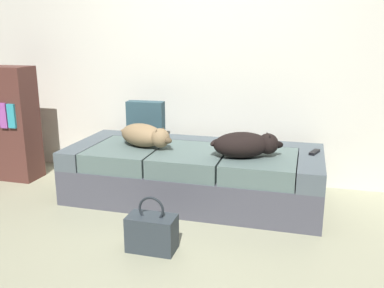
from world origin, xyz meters
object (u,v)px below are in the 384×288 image
at_px(couch, 194,174).
at_px(tv_remote, 314,152).
at_px(dog_tan, 145,136).
at_px(dog_dark, 246,145).
at_px(throw_pillow, 146,120).
at_px(bookshelf, 7,123).
at_px(handbag, 152,232).

xyz_separation_m(couch, tv_remote, (0.99, 0.10, 0.24)).
bearing_deg(dog_tan, couch, 8.78).
height_order(dog_tan, dog_dark, dog_dark).
xyz_separation_m(dog_dark, throw_pillow, (-0.99, 0.39, 0.07)).
relative_size(couch, dog_tan, 3.83).
bearing_deg(dog_dark, bookshelf, 174.85).
distance_m(couch, dog_tan, 0.53).
relative_size(dog_dark, bookshelf, 0.52).
relative_size(dog_dark, tv_remote, 3.81).
relative_size(couch, dog_dark, 3.72).
bearing_deg(couch, tv_remote, 6.04).
bearing_deg(throw_pillow, dog_tan, -69.64).
distance_m(dog_tan, throw_pillow, 0.34).
xyz_separation_m(couch, dog_tan, (-0.41, -0.06, 0.33)).
bearing_deg(tv_remote, dog_dark, -135.02).
height_order(dog_dark, throw_pillow, throw_pillow).
xyz_separation_m(couch, handbag, (-0.03, -0.94, -0.10)).
xyz_separation_m(tv_remote, handbag, (-1.02, -1.04, -0.34)).
relative_size(couch, handbag, 5.64).
height_order(dog_dark, tv_remote, dog_dark).
height_order(dog_tan, throw_pillow, throw_pillow).
bearing_deg(bookshelf, dog_tan, -4.98).
height_order(dog_tan, tv_remote, dog_tan).
xyz_separation_m(couch, bookshelf, (-1.90, 0.07, 0.33)).
bearing_deg(throw_pillow, dog_dark, -21.71).
relative_size(tv_remote, handbag, 0.40).
height_order(tv_remote, bookshelf, bookshelf).
relative_size(throw_pillow, bookshelf, 0.31).
relative_size(dog_tan, handbag, 1.47).
xyz_separation_m(dog_tan, tv_remote, (1.40, 0.17, -0.09)).
height_order(handbag, bookshelf, bookshelf).
relative_size(tv_remote, bookshelf, 0.14).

